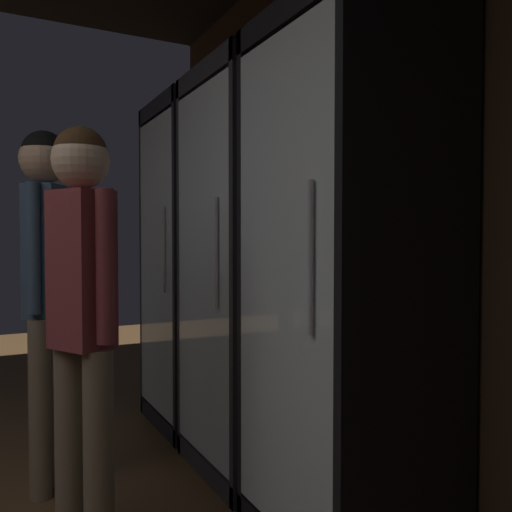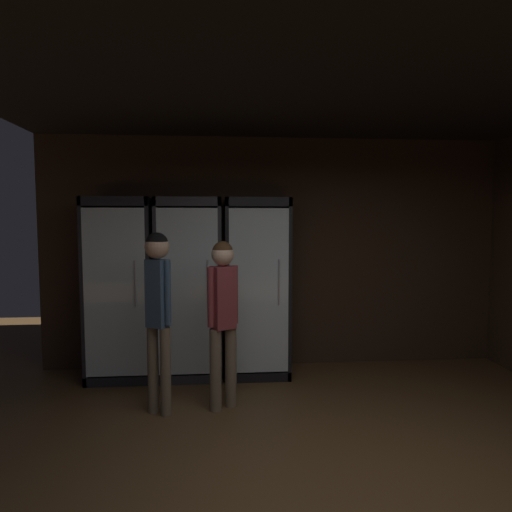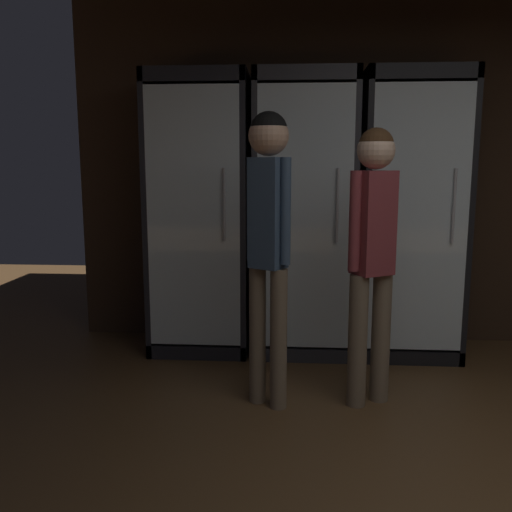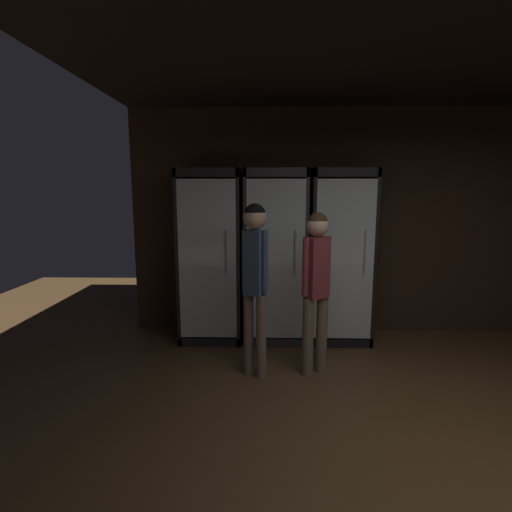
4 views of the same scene
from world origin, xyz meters
name	(u,v)px [view 2 (image 2 of 4)]	position (x,y,z in m)	size (l,w,h in m)	color
wall_back	(290,253)	(0.00, 3.03, 1.40)	(6.00, 0.06, 2.80)	#382619
ceiling_panel	(333,81)	(0.00, 1.00, 2.83)	(6.00, 8.00, 0.06)	black
cooler_far_left	(122,291)	(-1.98, 2.73, 1.00)	(0.73, 0.62, 2.05)	black
cooler_left	(190,289)	(-1.21, 2.73, 1.01)	(0.73, 0.62, 2.05)	#2B2B30
cooler_center	(256,288)	(-0.44, 2.73, 1.00)	(0.73, 0.62, 2.05)	black
shopper_near	(158,299)	(-1.42, 1.69, 1.08)	(0.25, 0.22, 1.69)	#72604C
shopper_far	(223,308)	(-0.83, 1.76, 0.97)	(0.29, 0.25, 1.60)	#72604C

